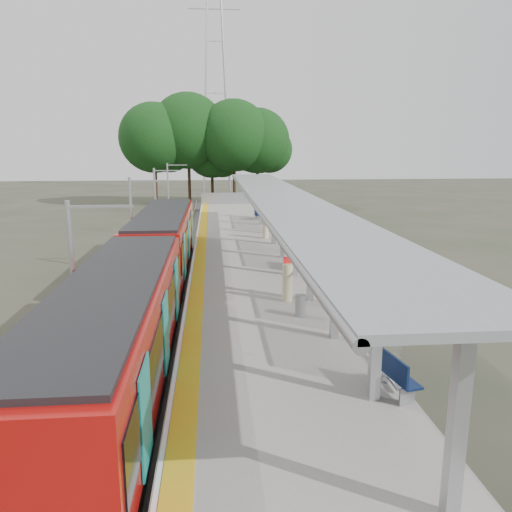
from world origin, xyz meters
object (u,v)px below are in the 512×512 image
at_px(train, 148,272).
at_px(info_pillar_near, 288,282).
at_px(bench_near, 395,373).
at_px(bench_far, 258,213).
at_px(bench_mid, 302,257).
at_px(litter_bin, 300,306).
at_px(info_pillar_far, 266,227).

relative_size(train, info_pillar_near, 15.25).
xyz_separation_m(bench_near, bench_far, (-0.57, 30.76, -0.04)).
height_order(bench_mid, litter_bin, bench_mid).
bearing_deg(bench_mid, bench_far, 93.14).
height_order(train, litter_bin, train).
height_order(bench_far, info_pillar_near, info_pillar_near).
bearing_deg(bench_far, bench_near, -67.67).
height_order(train, info_pillar_far, train).
relative_size(bench_mid, info_pillar_near, 0.91).
bearing_deg(bench_mid, info_pillar_far, 97.28).
distance_m(bench_near, info_pillar_near, 7.91).
bearing_deg(info_pillar_near, bench_far, 73.17).
xyz_separation_m(bench_far, info_pillar_near, (-0.96, -23.00, 0.28)).
distance_m(bench_mid, bench_far, 17.68).
bearing_deg(bench_far, bench_mid, -66.91).
xyz_separation_m(bench_far, info_pillar_far, (-0.34, -9.02, 0.28)).
bearing_deg(train, bench_near, -51.32).
distance_m(bench_far, info_pillar_far, 9.03).
distance_m(train, info_pillar_near, 5.70).
distance_m(bench_far, litter_bin, 24.85).
height_order(train, bench_mid, train).
relative_size(train, bench_far, 18.99).
height_order(train, bench_far, train).
xyz_separation_m(info_pillar_near, litter_bin, (0.20, -1.83, -0.38)).
bearing_deg(info_pillar_near, bench_mid, 59.65).
bearing_deg(info_pillar_near, info_pillar_far, 73.03).
xyz_separation_m(train, info_pillar_near, (5.58, -1.13, -0.27)).
distance_m(bench_near, bench_mid, 13.09).
xyz_separation_m(bench_mid, info_pillar_near, (-1.52, -5.33, 0.20)).
relative_size(bench_far, info_pillar_near, 0.80).
distance_m(info_pillar_far, litter_bin, 15.83).
xyz_separation_m(info_pillar_far, litter_bin, (-0.42, -15.82, -0.38)).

